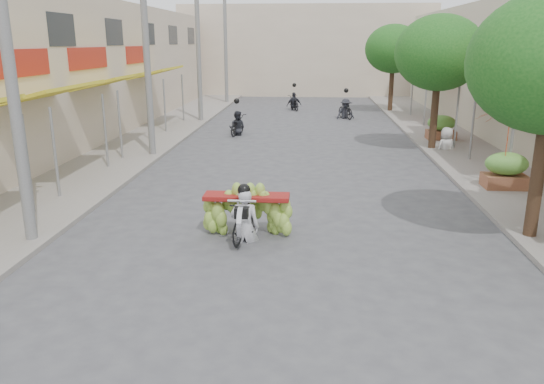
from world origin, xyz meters
The scene contains 19 objects.
ground centered at (0.00, 0.00, 0.00)m, with size 120.00×120.00×0.00m, color #4D4D52.
sidewalk_left centered at (-7.00, 15.00, 0.06)m, with size 4.00×60.00×0.12m, color gray.
sidewalk_right centered at (7.00, 15.00, 0.06)m, with size 4.00×60.00×0.12m, color gray.
shophouse_row_left centered at (-11.98, 13.98, 3.00)m, with size 9.77×40.00×6.00m.
far_building centered at (0.00, 38.00, 3.50)m, with size 20.00×6.00×7.00m, color beige.
utility_pole_near centered at (-5.40, 3.00, 4.03)m, with size 0.60×0.24×8.00m.
utility_pole_mid centered at (-5.40, 12.00, 4.03)m, with size 0.60×0.24×8.00m.
utility_pole_far centered at (-5.40, 21.00, 4.03)m, with size 0.60×0.24×8.00m.
utility_pole_back centered at (-5.40, 30.00, 4.03)m, with size 0.60×0.24×8.00m.
street_tree_mid centered at (5.40, 14.00, 3.78)m, with size 3.40×3.40×5.25m.
street_tree_far centered at (5.40, 26.00, 3.78)m, with size 3.40×3.40×5.25m.
produce_crate_mid centered at (6.20, 8.00, 0.71)m, with size 1.20×0.88×1.16m.
produce_crate_far centered at (6.20, 16.00, 0.71)m, with size 1.20×0.88×1.16m.
banana_motorbike centered at (-0.83, 3.71, 0.72)m, with size 2.20×1.80×2.18m.
market_umbrella centered at (6.08, 7.75, 2.44)m, with size 2.31×2.31×1.69m.
pedestrian centered at (5.91, 13.78, 0.98)m, with size 0.99×0.83×1.72m.
bg_motorbike_a centered at (-2.88, 17.08, 0.74)m, with size 0.90×1.73×1.95m.
bg_motorbike_b centered at (2.48, 22.93, 0.85)m, with size 1.19×1.73×1.95m.
bg_motorbike_c centered at (-0.55, 26.64, 0.79)m, with size 1.09×1.73×1.95m.
Camera 1 is at (0.57, -7.31, 4.20)m, focal length 35.00 mm.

